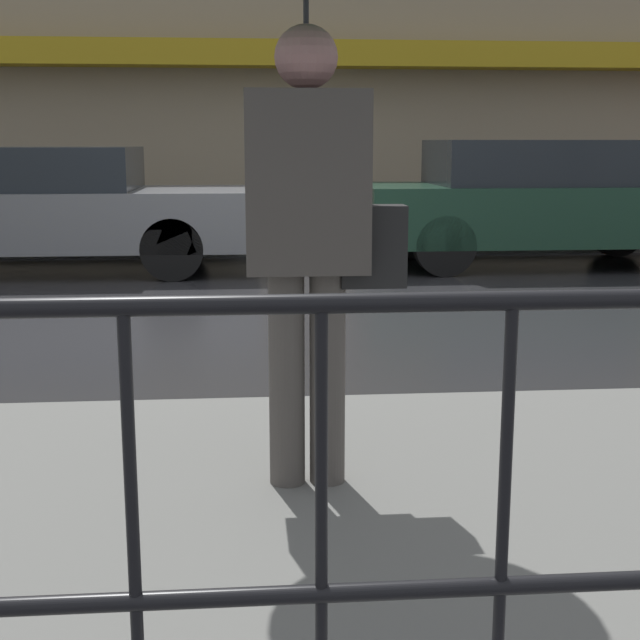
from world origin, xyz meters
The scene contains 9 objects.
ground_plane centered at (0.00, 0.00, 0.00)m, with size 80.00×80.00×0.00m, color #262628.
sidewalk_near centered at (0.00, -4.86, 0.06)m, with size 28.00×3.12×0.11m.
sidewalk_far centered at (0.00, 4.37, 0.06)m, with size 28.00×2.13×0.11m.
lane_marking centered at (0.00, 0.00, 0.00)m, with size 25.20×0.12×0.01m.
building_storefront centered at (0.00, 5.55, 2.83)m, with size 28.00×0.85×5.69m.
railing_foreground centered at (0.00, -6.17, 0.75)m, with size 12.00×0.04×1.02m.
pedestrian centered at (0.10, -4.47, 1.67)m, with size 0.91×0.91×2.07m.
car_grey centered at (-2.39, 2.26, 0.70)m, with size 4.76×1.84×1.35m.
car_dark_green centered at (3.19, 2.26, 0.73)m, with size 4.05×1.71×1.42m.
Camera 1 is at (-0.13, -7.70, 1.40)m, focal length 50.00 mm.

